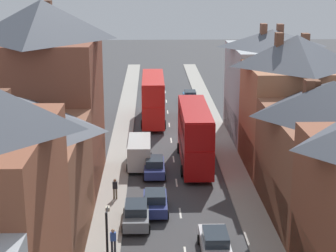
{
  "coord_description": "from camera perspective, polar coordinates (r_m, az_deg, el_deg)",
  "views": [
    {
      "loc": [
        -2.03,
        -13.12,
        16.77
      ],
      "look_at": [
        -0.28,
        43.39,
        1.15
      ],
      "focal_mm": 60.0,
      "sensor_mm": 36.0,
      "label": 1
    }
  ],
  "objects": [
    {
      "name": "double_decker_bus_lead",
      "position": [
        49.7,
        2.71,
        -0.88
      ],
      "size": [
        2.74,
        10.8,
        5.3
      ],
      "color": "#B70F0F",
      "rests_on": "ground"
    },
    {
      "name": "car_parked_left_a",
      "position": [
        66.55,
        2.7,
        1.58
      ],
      "size": [
        1.9,
        4.2,
        1.67
      ],
      "color": "black",
      "rests_on": "ground"
    },
    {
      "name": "car_parked_right_a",
      "position": [
        83.57,
        -1.59,
        4.45
      ],
      "size": [
        1.9,
        4.38,
        1.68
      ],
      "color": "navy",
      "rests_on": "ground"
    },
    {
      "name": "pedestrian_far_left",
      "position": [
        42.66,
        -5.4,
        -6.27
      ],
      "size": [
        0.36,
        0.22,
        1.61
      ],
      "color": "brown",
      "rests_on": "pavement_left"
    },
    {
      "name": "car_mid_black",
      "position": [
        38.76,
        -3.23,
        -8.87
      ],
      "size": [
        1.9,
        4.19,
        1.65
      ],
      "color": "gray",
      "rests_on": "ground"
    },
    {
      "name": "pedestrian_mid_right",
      "position": [
        34.9,
        -5.58,
        -11.43
      ],
      "size": [
        0.36,
        0.22,
        1.61
      ],
      "color": "#23232D",
      "rests_on": "pavement_left"
    },
    {
      "name": "car_far_grey",
      "position": [
        35.01,
        4.81,
        -11.74
      ],
      "size": [
        1.9,
        4.39,
        1.59
      ],
      "color": "silver",
      "rests_on": "ground"
    },
    {
      "name": "delivery_van",
      "position": [
        49.8,
        -2.92,
        -2.63
      ],
      "size": [
        2.2,
        5.2,
        2.41
      ],
      "color": "silver",
      "rests_on": "ground"
    },
    {
      "name": "car_near_blue",
      "position": [
        40.58,
        -1.31,
        -7.71
      ],
      "size": [
        1.9,
        3.91,
        1.63
      ],
      "color": "navy",
      "rests_on": "ground"
    },
    {
      "name": "centre_line_dashes",
      "position": [
        51.94,
        0.57,
        -3.39
      ],
      "size": [
        0.14,
        97.8,
        0.01
      ],
      "color": "silver",
      "rests_on": "ground"
    },
    {
      "name": "pavement_right",
      "position": [
        54.25,
        5.88,
        -2.57
      ],
      "size": [
        2.2,
        104.0,
        0.14
      ],
      "primitive_type": "cube",
      "color": "#A8A399",
      "rests_on": "ground"
    },
    {
      "name": "car_parked_left_b",
      "position": [
        74.07,
        2.24,
        3.0
      ],
      "size": [
        1.9,
        4.18,
        1.63
      ],
      "color": "#236093",
      "rests_on": "ground"
    },
    {
      "name": "pavement_left",
      "position": [
        53.86,
        -4.96,
        -2.68
      ],
      "size": [
        2.2,
        104.0,
        0.14
      ],
      "primitive_type": "cube",
      "color": "#A8A399",
      "rests_on": "ground"
    },
    {
      "name": "car_mid_white",
      "position": [
        47.64,
        -1.4,
        -4.13
      ],
      "size": [
        1.9,
        4.17,
        1.62
      ],
      "color": "navy",
      "rests_on": "ground"
    },
    {
      "name": "double_decker_bus_mid_street",
      "position": [
        64.12,
        -1.53,
        2.87
      ],
      "size": [
        2.74,
        10.8,
        5.3
      ],
      "color": "red",
      "rests_on": "ground"
    }
  ]
}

